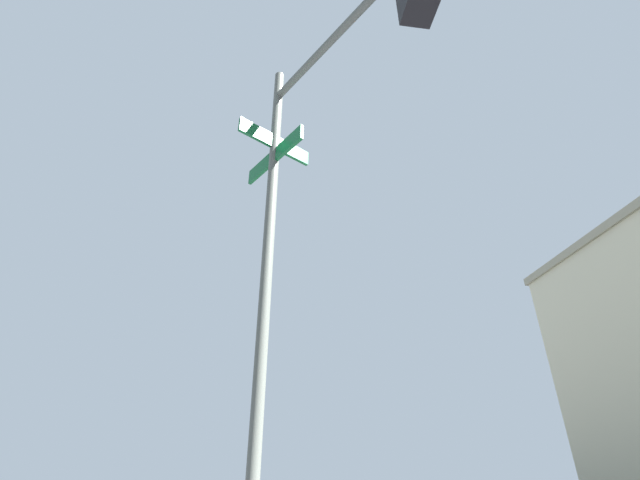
% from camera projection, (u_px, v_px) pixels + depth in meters
% --- Properties ---
extents(traffic_signal_near, '(2.58, 1.77, 5.79)m').
position_uv_depth(traffic_signal_near, '(329.00, 129.00, 4.27)').
color(traffic_signal_near, '#474C47').
rests_on(traffic_signal_near, ground_plane).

